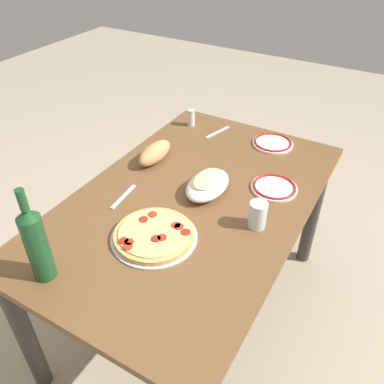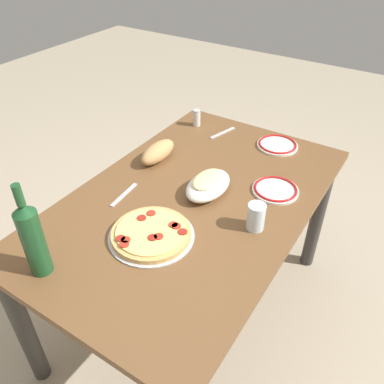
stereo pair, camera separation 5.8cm
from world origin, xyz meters
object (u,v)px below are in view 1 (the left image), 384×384
object	(u,v)px
dining_table	(192,219)
bread_loaf	(155,153)
side_plate_near	(274,187)
side_plate_far	(273,143)
spice_shaker	(191,118)
baked_pasta_dish	(208,184)
wine_bottle	(36,243)
pepperoni_pizza	(155,235)
water_glass	(258,215)

from	to	relation	value
dining_table	bread_loaf	distance (m)	0.36
side_plate_near	side_plate_far	distance (m)	0.37
spice_shaker	bread_loaf	bearing A→B (deg)	4.90
baked_pasta_dish	wine_bottle	size ratio (longest dim) A/B	0.71
wine_bottle	baked_pasta_dish	bearing A→B (deg)	159.98
wine_bottle	bread_loaf	size ratio (longest dim) A/B	1.58
baked_pasta_dish	bread_loaf	distance (m)	0.33
dining_table	wine_bottle	distance (m)	0.67
dining_table	side_plate_far	world-z (taller)	side_plate_far
baked_pasta_dish	pepperoni_pizza	bearing A→B (deg)	-5.22
dining_table	baked_pasta_dish	distance (m)	0.17
pepperoni_pizza	wine_bottle	world-z (taller)	wine_bottle
pepperoni_pizza	side_plate_far	size ratio (longest dim) A/B	1.57
dining_table	pepperoni_pizza	distance (m)	0.30
water_glass	spice_shaker	distance (m)	0.83
pepperoni_pizza	side_plate_near	xyz separation A→B (m)	(-0.49, 0.26, -0.01)
water_glass	side_plate_near	distance (m)	0.25
pepperoni_pizza	water_glass	bearing A→B (deg)	130.36
wine_bottle	spice_shaker	distance (m)	1.13
wine_bottle	spice_shaker	xyz separation A→B (m)	(-1.12, -0.12, -0.10)
water_glass	side_plate_near	world-z (taller)	water_glass
bread_loaf	pepperoni_pizza	bearing A→B (deg)	34.26
bread_loaf	wine_bottle	bearing A→B (deg)	6.48
spice_shaker	pepperoni_pizza	bearing A→B (deg)	21.75
side_plate_far	side_plate_near	bearing A→B (deg)	21.68
side_plate_near	side_plate_far	bearing A→B (deg)	-158.32
baked_pasta_dish	water_glass	xyz separation A→B (m)	(0.09, 0.25, 0.01)
side_plate_near	spice_shaker	bearing A→B (deg)	-118.71
baked_pasta_dish	water_glass	distance (m)	0.27
baked_pasta_dish	spice_shaker	xyz separation A→B (m)	(-0.47, -0.35, 0.00)
baked_pasta_dish	wine_bottle	bearing A→B (deg)	-20.02
dining_table	water_glass	world-z (taller)	water_glass
side_plate_far	bread_loaf	xyz separation A→B (m)	(0.41, -0.41, 0.03)
baked_pasta_dish	wine_bottle	xyz separation A→B (m)	(0.65, -0.24, 0.10)
dining_table	wine_bottle	size ratio (longest dim) A/B	4.12
side_plate_far	bread_loaf	size ratio (longest dim) A/B	0.91
side_plate_far	bread_loaf	bearing A→B (deg)	-45.41
wine_bottle	dining_table	bearing A→B (deg)	160.80
pepperoni_pizza	bread_loaf	size ratio (longest dim) A/B	1.43
pepperoni_pizza	side_plate_far	bearing A→B (deg)	171.56
bread_loaf	side_plate_near	bearing A→B (deg)	96.65
spice_shaker	side_plate_far	bearing A→B (deg)	93.12
dining_table	bread_loaf	xyz separation A→B (m)	(-0.16, -0.29, 0.15)
pepperoni_pizza	spice_shaker	size ratio (longest dim) A/B	3.54
baked_pasta_dish	spice_shaker	bearing A→B (deg)	-143.32
side_plate_near	bread_loaf	xyz separation A→B (m)	(0.06, -0.55, 0.03)
side_plate_near	water_glass	bearing A→B (deg)	5.70
baked_pasta_dish	side_plate_near	distance (m)	0.28
wine_bottle	spice_shaker	size ratio (longest dim) A/B	3.91
pepperoni_pizza	dining_table	bearing A→B (deg)	-179.27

